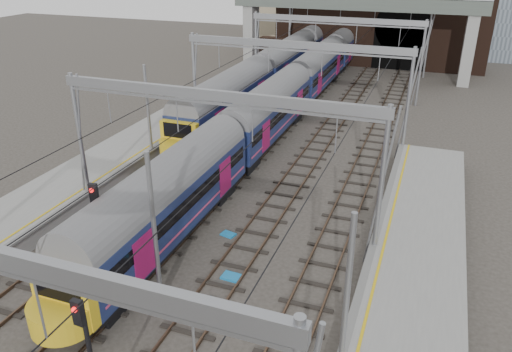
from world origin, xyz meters
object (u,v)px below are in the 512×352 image
at_px(train_second, 286,62).
at_px(signal_near_centre, 87,345).
at_px(relay_cabinet, 70,257).
at_px(train_main, 296,87).
at_px(signal_near_left, 100,222).

xyz_separation_m(train_second, signal_near_centre, (7.09, -43.26, 0.54)).
height_order(train_second, relay_cabinet, train_second).
xyz_separation_m(train_second, relay_cabinet, (0.83, -36.86, -1.82)).
bearing_deg(train_second, signal_near_centre, -80.69).
relative_size(signal_near_centre, relay_cabinet, 3.54).
relative_size(train_main, signal_near_left, 12.29).
distance_m(train_main, train_second, 10.51).
bearing_deg(signal_near_left, train_second, 86.65).
xyz_separation_m(train_main, signal_near_centre, (3.09, -33.54, 0.61)).
bearing_deg(signal_near_left, signal_near_centre, -65.08).
bearing_deg(train_second, train_main, -67.63).
height_order(train_main, signal_near_centre, signal_near_centre).
relative_size(train_main, relay_cabinet, 45.98).
xyz_separation_m(train_main, relay_cabinet, (-3.17, -27.14, -1.75)).
distance_m(train_main, signal_near_left, 27.45).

